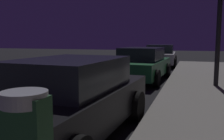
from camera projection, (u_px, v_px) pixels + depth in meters
name	position (u px, v px, depth m)	size (l,w,h in m)	color
car_black	(69.00, 99.00, 4.38)	(2.19, 4.34, 1.43)	black
car_green	(142.00, 64.00, 10.56)	(2.22, 4.23, 1.43)	#19592D
car_silver	(160.00, 55.00, 16.51)	(2.25, 4.10, 1.43)	#B7B7BF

